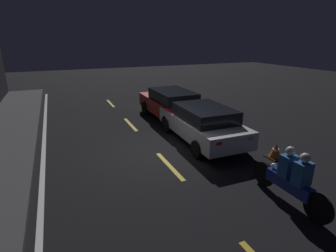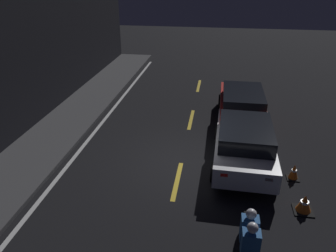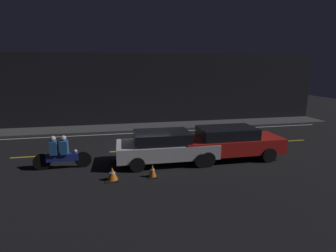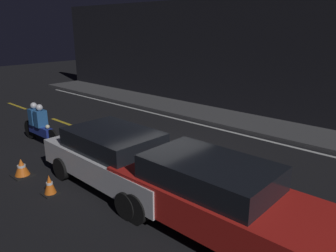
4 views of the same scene
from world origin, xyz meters
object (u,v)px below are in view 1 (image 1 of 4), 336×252
at_px(taxi_red, 171,104).
at_px(traffic_cone_near, 275,151).
at_px(traffic_cone_mid, 246,136).
at_px(motorcycle, 292,179).
at_px(sedan_white, 202,123).

distance_m(taxi_red, traffic_cone_near, 5.49).
bearing_deg(traffic_cone_mid, traffic_cone_near, 179.85).
distance_m(taxi_red, traffic_cone_mid, 4.08).
relative_size(taxi_red, motorcycle, 2.00).
relative_size(motorcycle, traffic_cone_mid, 4.62).
relative_size(traffic_cone_near, traffic_cone_mid, 1.02).
bearing_deg(taxi_red, sedan_white, 178.87).
bearing_deg(traffic_cone_mid, taxi_red, 20.65).
xyz_separation_m(sedan_white, motorcycle, (-4.34, 0.13, -0.08)).
bearing_deg(motorcycle, sedan_white, -1.39).
height_order(taxi_red, traffic_cone_near, taxi_red).
xyz_separation_m(traffic_cone_near, traffic_cone_mid, (1.50, -0.00, 0.00)).
bearing_deg(traffic_cone_mid, motorcycle, 155.72).
bearing_deg(taxi_red, motorcycle, 178.50).
relative_size(taxi_red, traffic_cone_mid, 9.25).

